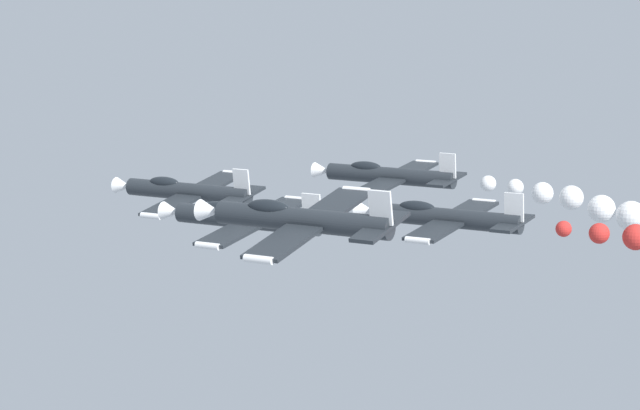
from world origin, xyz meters
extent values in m
cylinder|color=#23282D|center=(3.18, 11.34, 78.64)|extent=(1.26, 9.00, 1.26)
cone|color=white|center=(3.18, 16.44, 78.64)|extent=(1.20, 1.20, 1.20)
cube|color=#23282D|center=(3.20, 10.94, 78.54)|extent=(9.11, 1.90, 1.66)
cylinder|color=white|center=(-1.34, 10.94, 77.80)|extent=(0.41, 1.40, 0.41)
cylinder|color=white|center=(7.74, 10.94, 79.28)|extent=(0.41, 1.40, 0.41)
cube|color=#23282D|center=(3.17, 7.34, 78.69)|extent=(3.78, 1.20, 0.79)
cube|color=white|center=(3.03, 7.24, 79.59)|extent=(0.40, 1.10, 1.60)
ellipsoid|color=black|center=(3.10, 13.14, 79.13)|extent=(0.90, 2.20, 0.82)
cylinder|color=#23282D|center=(-4.62, 1.94, 78.89)|extent=(1.23, 9.00, 1.23)
cone|color=white|center=(-4.62, 7.04, 78.89)|extent=(1.17, 1.20, 1.17)
cube|color=#23282D|center=(-4.61, 1.54, 78.79)|extent=(9.15, 1.90, 1.34)
cylinder|color=white|center=(-9.18, 1.54, 78.21)|extent=(0.40, 1.40, 0.40)
cylinder|color=white|center=(-0.05, 1.54, 79.37)|extent=(0.40, 1.40, 0.40)
cube|color=#23282D|center=(-4.63, -2.06, 78.94)|extent=(3.79, 1.20, 0.66)
cube|color=white|center=(-4.75, -2.16, 79.85)|extent=(0.34, 1.10, 1.60)
ellipsoid|color=black|center=(-4.69, 3.74, 79.38)|extent=(0.88, 2.20, 0.80)
cylinder|color=#23282D|center=(12.15, 1.55, 79.22)|extent=(1.20, 9.00, 1.20)
cone|color=white|center=(12.15, 6.65, 79.22)|extent=(1.14, 1.20, 1.14)
cube|color=#23282D|center=(12.16, 1.15, 79.12)|extent=(9.17, 1.90, 1.10)
cylinder|color=white|center=(7.59, 1.15, 78.66)|extent=(0.39, 1.40, 0.39)
cylinder|color=white|center=(16.74, 1.15, 79.58)|extent=(0.39, 1.40, 0.39)
cube|color=#23282D|center=(12.15, -2.45, 79.27)|extent=(3.80, 1.20, 0.56)
cube|color=white|center=(12.06, -2.55, 80.18)|extent=(0.30, 1.10, 1.61)
ellipsoid|color=black|center=(12.11, 3.35, 79.71)|extent=(0.87, 2.20, 0.78)
sphere|color=white|center=(12.28, -5.25, 79.19)|extent=(1.02, 1.02, 1.02)
sphere|color=white|center=(12.35, -7.04, 79.08)|extent=(1.04, 1.04, 1.04)
sphere|color=white|center=(12.30, -8.84, 78.85)|extent=(1.37, 1.37, 1.37)
sphere|color=white|center=(12.50, -10.64, 78.68)|extent=(1.51, 1.51, 1.51)
sphere|color=white|center=(12.90, -12.43, 78.08)|extent=(1.70, 1.70, 1.70)
sphere|color=white|center=(13.06, -14.23, 77.76)|extent=(1.84, 1.84, 1.84)
cylinder|color=#23282D|center=(2.74, -6.64, 78.57)|extent=(1.19, 9.00, 1.19)
cone|color=white|center=(2.74, -1.54, 78.57)|extent=(1.13, 1.20, 1.13)
cube|color=#23282D|center=(2.74, -7.04, 78.47)|extent=(9.18, 1.90, 0.98)
cylinder|color=white|center=(-1.84, -7.04, 78.07)|extent=(0.39, 1.40, 0.39)
cylinder|color=white|center=(7.33, -7.04, 78.87)|extent=(0.39, 1.40, 0.39)
cube|color=#23282D|center=(2.73, -10.64, 78.62)|extent=(3.80, 1.20, 0.51)
cube|color=white|center=(2.65, -10.74, 79.53)|extent=(0.28, 1.10, 1.61)
ellipsoid|color=black|center=(2.69, -4.84, 79.06)|extent=(0.86, 2.20, 0.77)
sphere|color=red|center=(2.75, -13.57, 78.56)|extent=(0.88, 0.88, 0.88)
sphere|color=red|center=(2.91, -15.50, 78.46)|extent=(1.12, 1.12, 1.12)
sphere|color=red|center=(3.08, -17.44, 78.41)|extent=(1.40, 1.40, 1.40)
cylinder|color=#23282D|center=(-13.43, -6.64, 80.93)|extent=(1.29, 9.00, 1.29)
cone|color=white|center=(-13.43, -1.54, 80.93)|extent=(1.23, 1.20, 1.23)
cube|color=#23282D|center=(-13.41, -7.04, 80.83)|extent=(9.06, 1.90, 1.97)
cylinder|color=white|center=(-17.92, -7.04, 79.93)|extent=(0.42, 1.40, 0.42)
cylinder|color=white|center=(-8.90, -7.04, 81.73)|extent=(0.42, 1.40, 0.42)
cube|color=#23282D|center=(-13.44, -10.64, 80.98)|extent=(3.76, 1.20, 0.92)
cube|color=white|center=(-13.62, -10.74, 81.88)|extent=(0.45, 1.10, 1.60)
ellipsoid|color=black|center=(-13.52, -4.84, 81.42)|extent=(0.92, 2.20, 0.84)
camera|label=1|loc=(-66.74, -37.53, 91.82)|focal=76.46mm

